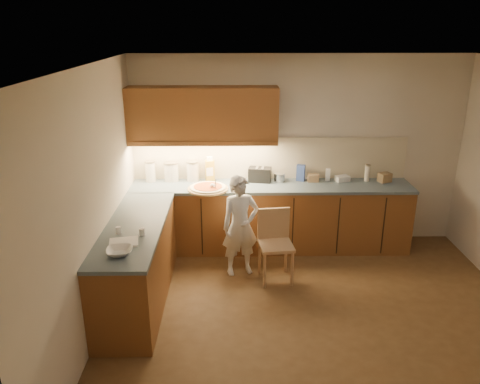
{
  "coord_description": "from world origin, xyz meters",
  "views": [
    {
      "loc": [
        -0.88,
        -4.22,
        2.96
      ],
      "look_at": [
        -0.8,
        1.2,
        1.0
      ],
      "focal_mm": 35.0,
      "sensor_mm": 36.0,
      "label": 1
    }
  ],
  "objects": [
    {
      "name": "canister_c",
      "position": [
        -1.7,
        1.88,
        1.05
      ],
      "size": [
        0.14,
        0.14,
        0.27
      ],
      "rotation": [
        0.0,
        0.0,
        0.35
      ],
      "color": "silver",
      "rests_on": "l_counter"
    },
    {
      "name": "l_counter",
      "position": [
        -0.92,
        1.25,
        0.46
      ],
      "size": [
        3.77,
        2.62,
        0.92
      ],
      "color": "brown",
      "rests_on": "ground"
    },
    {
      "name": "toaster",
      "position": [
        -0.52,
        1.84,
        1.02
      ],
      "size": [
        0.33,
        0.22,
        0.2
      ],
      "rotation": [
        0.0,
        0.0,
        -0.17
      ],
      "color": "black",
      "rests_on": "l_counter"
    },
    {
      "name": "room",
      "position": [
        0.0,
        0.0,
        1.68
      ],
      "size": [
        4.54,
        4.5,
        2.62
      ],
      "color": "#51361C",
      "rests_on": "ground"
    },
    {
      "name": "canister_d",
      "position": [
        -1.44,
        1.89,
        1.06
      ],
      "size": [
        0.17,
        0.17,
        0.28
      ],
      "rotation": [
        0.0,
        0.0,
        -0.38
      ],
      "color": "beige",
      "rests_on": "l_counter"
    },
    {
      "name": "card_box_b",
      "position": [
        1.18,
        1.81,
        0.98
      ],
      "size": [
        0.2,
        0.18,
        0.12
      ],
      "primitive_type": "cube",
      "rotation": [
        0.0,
        0.0,
        0.4
      ],
      "color": "#9B7D53",
      "rests_on": "l_counter"
    },
    {
      "name": "steel_pot",
      "position": [
        -0.25,
        1.84,
        0.98
      ],
      "size": [
        0.16,
        0.16,
        0.12
      ],
      "color": "#B4B4B9",
      "rests_on": "l_counter"
    },
    {
      "name": "card_box_a",
      "position": [
        0.21,
        1.83,
        0.97
      ],
      "size": [
        0.15,
        0.11,
        0.11
      ],
      "primitive_type": "cube",
      "rotation": [
        0.0,
        0.0,
        -0.03
      ],
      "color": "tan",
      "rests_on": "l_counter"
    },
    {
      "name": "child",
      "position": [
        -0.8,
        1.0,
        0.63
      ],
      "size": [
        0.53,
        0.42,
        1.27
      ],
      "primitive_type": "imported",
      "rotation": [
        0.0,
        0.0,
        0.29
      ],
      "color": "white",
      "rests_on": "ground"
    },
    {
      "name": "mixing_bowl",
      "position": [
        -1.95,
        -0.28,
        0.95
      ],
      "size": [
        0.28,
        0.28,
        0.06
      ],
      "primitive_type": "imported",
      "rotation": [
        0.0,
        0.0,
        0.14
      ],
      "color": "white",
      "rests_on": "l_counter"
    },
    {
      "name": "canister_b",
      "position": [
        -1.75,
        1.89,
        1.05
      ],
      "size": [
        0.15,
        0.15,
        0.26
      ],
      "rotation": [
        0.0,
        0.0,
        -0.22
      ],
      "color": "beige",
      "rests_on": "l_counter"
    },
    {
      "name": "spice_jar_b",
      "position": [
        -1.82,
        0.13,
        0.96
      ],
      "size": [
        0.07,
        0.07,
        0.07
      ],
      "primitive_type": "cylinder",
      "rotation": [
        0.0,
        0.0,
        -0.21
      ],
      "color": "white",
      "rests_on": "l_counter"
    },
    {
      "name": "wooden_chair",
      "position": [
        -0.38,
        0.88,
        0.5
      ],
      "size": [
        0.43,
        0.43,
        0.87
      ],
      "rotation": [
        0.0,
        0.0,
        0.12
      ],
      "color": "tan",
      "rests_on": "ground"
    },
    {
      "name": "flat_pack",
      "position": [
        0.61,
        1.85,
        0.96
      ],
      "size": [
        0.21,
        0.17,
        0.07
      ],
      "primitive_type": "cube",
      "rotation": [
        0.0,
        0.0,
        0.29
      ],
      "color": "silver",
      "rests_on": "l_counter"
    },
    {
      "name": "spice_jar_a",
      "position": [
        -2.07,
        0.18,
        0.96
      ],
      "size": [
        0.07,
        0.07,
        0.07
      ],
      "primitive_type": "cylinder",
      "rotation": [
        0.0,
        0.0,
        0.4
      ],
      "color": "white",
      "rests_on": "l_counter"
    },
    {
      "name": "blue_box",
      "position": [
        0.04,
        1.87,
        1.03
      ],
      "size": [
        0.13,
        0.11,
        0.22
      ],
      "primitive_type": "cube",
      "rotation": [
        0.0,
        0.0,
        -0.33
      ],
      "color": "#324A97",
      "rests_on": "l_counter"
    },
    {
      "name": "oil_jug",
      "position": [
        -1.2,
        1.87,
        1.08
      ],
      "size": [
        0.13,
        0.11,
        0.35
      ],
      "rotation": [
        0.0,
        0.0,
        0.24
      ],
      "color": "gold",
      "rests_on": "l_counter"
    },
    {
      "name": "white_bottle",
      "position": [
        0.41,
        1.86,
        1.01
      ],
      "size": [
        0.06,
        0.06,
        0.17
      ],
      "primitive_type": "cube",
      "rotation": [
        0.0,
        0.0,
        -0.09
      ],
      "color": "white",
      "rests_on": "l_counter"
    },
    {
      "name": "backsplash",
      "position": [
        -0.38,
        1.99,
        1.21
      ],
      "size": [
        3.75,
        0.02,
        0.58
      ],
      "primitive_type": "cube",
      "color": "beige",
      "rests_on": "l_counter"
    },
    {
      "name": "tall_jar",
      "position": [
        0.95,
        1.84,
        1.04
      ],
      "size": [
        0.07,
        0.07,
        0.23
      ],
      "rotation": [
        0.0,
        0.0,
        0.01
      ],
      "color": "white",
      "rests_on": "l_counter"
    },
    {
      "name": "dough_cloth",
      "position": [
        -1.96,
        -0.05,
        0.93
      ],
      "size": [
        0.31,
        0.27,
        0.02
      ],
      "primitive_type": "cube",
      "rotation": [
        0.0,
        0.0,
        0.19
      ],
      "color": "silver",
      "rests_on": "l_counter"
    },
    {
      "name": "pizza_on_board",
      "position": [
        -1.21,
        1.51,
        0.94
      ],
      "size": [
        0.53,
        0.53,
        0.21
      ],
      "rotation": [
        0.0,
        0.0,
        0.35
      ],
      "color": "tan",
      "rests_on": "l_counter"
    },
    {
      "name": "upper_cabinets",
      "position": [
        -1.27,
        1.82,
        1.85
      ],
      "size": [
        1.95,
        0.36,
        0.73
      ],
      "color": "brown",
      "rests_on": "ground"
    },
    {
      "name": "canister_a",
      "position": [
        -2.01,
        1.87,
        1.07
      ],
      "size": [
        0.14,
        0.14,
        0.29
      ],
      "rotation": [
        0.0,
        0.0,
        0.35
      ],
      "color": "white",
      "rests_on": "l_counter"
    }
  ]
}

